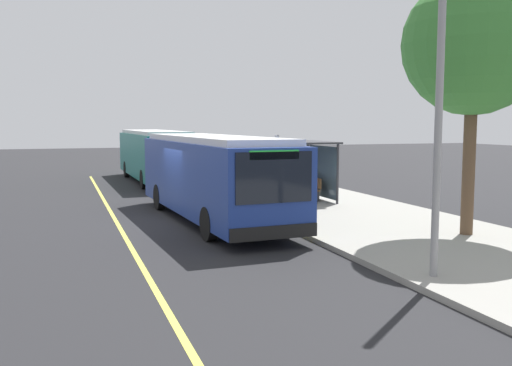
# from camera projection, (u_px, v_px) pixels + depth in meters

# --- Properties ---
(ground_plane) EXTENTS (120.00, 120.00, 0.00)m
(ground_plane) POSITION_uv_depth(u_px,v_px,m) (182.00, 221.00, 19.87)
(ground_plane) COLOR #232326
(sidewalk_curb) EXTENTS (44.00, 6.40, 0.15)m
(sidewalk_curb) POSITION_uv_depth(u_px,v_px,m) (337.00, 210.00, 21.80)
(sidewalk_curb) COLOR gray
(sidewalk_curb) RESTS_ON ground_plane
(lane_stripe_center) EXTENTS (36.00, 0.14, 0.01)m
(lane_stripe_center) POSITION_uv_depth(u_px,v_px,m) (118.00, 224.00, 19.16)
(lane_stripe_center) COLOR #E0D64C
(lane_stripe_center) RESTS_ON ground_plane
(transit_bus_main) EXTENTS (10.71, 3.18, 2.95)m
(transit_bus_main) POSITION_uv_depth(u_px,v_px,m) (212.00, 175.00, 19.70)
(transit_bus_main) COLOR navy
(transit_bus_main) RESTS_ON ground_plane
(transit_bus_second) EXTENTS (11.34, 2.77, 2.95)m
(transit_bus_second) POSITION_uv_depth(u_px,v_px,m) (154.00, 154.00, 32.74)
(transit_bus_second) COLOR #146B66
(transit_bus_second) RESTS_ON ground_plane
(bus_shelter) EXTENTS (2.90, 1.60, 2.48)m
(bus_shelter) POSITION_uv_depth(u_px,v_px,m) (311.00, 158.00, 24.00)
(bus_shelter) COLOR #333338
(bus_shelter) RESTS_ON sidewalk_curb
(waiting_bench) EXTENTS (1.60, 0.48, 0.95)m
(waiting_bench) POSITION_uv_depth(u_px,v_px,m) (309.00, 188.00, 24.19)
(waiting_bench) COLOR brown
(waiting_bench) RESTS_ON sidewalk_curb
(route_sign_post) EXTENTS (0.44, 0.08, 2.80)m
(route_sign_post) POSITION_uv_depth(u_px,v_px,m) (278.00, 162.00, 21.13)
(route_sign_post) COLOR #333338
(route_sign_post) RESTS_ON sidewalk_curb
(pedestrian_commuter) EXTENTS (0.24, 0.40, 1.69)m
(pedestrian_commuter) POSITION_uv_depth(u_px,v_px,m) (272.00, 179.00, 23.24)
(pedestrian_commuter) COLOR #282D47
(pedestrian_commuter) RESTS_ON sidewalk_curb
(street_tree_near_shelter) EXTENTS (4.02, 4.02, 7.47)m
(street_tree_near_shelter) POSITION_uv_depth(u_px,v_px,m) (474.00, 45.00, 16.12)
(street_tree_near_shelter) COLOR brown
(street_tree_near_shelter) RESTS_ON sidewalk_curb
(utility_pole) EXTENTS (0.16, 0.16, 6.40)m
(utility_pole) POSITION_uv_depth(u_px,v_px,m) (438.00, 125.00, 11.81)
(utility_pole) COLOR gray
(utility_pole) RESTS_ON sidewalk_curb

